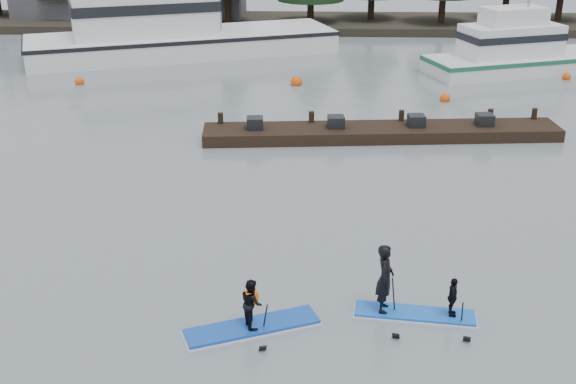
{
  "coord_description": "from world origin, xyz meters",
  "views": [
    {
      "loc": [
        0.76,
        -15.19,
        10.04
      ],
      "look_at": [
        0.0,
        6.0,
        1.1
      ],
      "focal_mm": 45.0,
      "sensor_mm": 36.0,
      "label": 1
    }
  ],
  "objects_px": {
    "paddleboard_solo": "(252,314)",
    "paddleboard_duo": "(404,290)",
    "fishing_boat_large": "(174,43)",
    "fishing_boat_medium": "(525,62)",
    "floating_dock": "(382,132)"
  },
  "relations": [
    {
      "from": "floating_dock",
      "to": "paddleboard_solo",
      "type": "xyz_separation_m",
      "value": [
        -4.42,
        -14.98,
        0.18
      ]
    },
    {
      "from": "paddleboard_solo",
      "to": "paddleboard_duo",
      "type": "xyz_separation_m",
      "value": [
        3.79,
        0.8,
        0.27
      ]
    },
    {
      "from": "fishing_boat_large",
      "to": "floating_dock",
      "type": "relative_size",
      "value": 1.31
    },
    {
      "from": "paddleboard_solo",
      "to": "paddleboard_duo",
      "type": "distance_m",
      "value": 3.88
    },
    {
      "from": "paddleboard_solo",
      "to": "fishing_boat_large",
      "type": "bearing_deg",
      "value": 81.52
    },
    {
      "from": "fishing_boat_medium",
      "to": "floating_dock",
      "type": "height_order",
      "value": "fishing_boat_medium"
    },
    {
      "from": "fishing_boat_large",
      "to": "paddleboard_duo",
      "type": "relative_size",
      "value": 6.53
    },
    {
      "from": "floating_dock",
      "to": "paddleboard_duo",
      "type": "xyz_separation_m",
      "value": [
        -0.63,
        -14.19,
        0.45
      ]
    },
    {
      "from": "fishing_boat_medium",
      "to": "floating_dock",
      "type": "xyz_separation_m",
      "value": [
        -9.53,
        -12.82,
        -0.28
      ]
    },
    {
      "from": "fishing_boat_large",
      "to": "floating_dock",
      "type": "bearing_deg",
      "value": -74.15
    },
    {
      "from": "paddleboard_solo",
      "to": "paddleboard_duo",
      "type": "bearing_deg",
      "value": -10.32
    },
    {
      "from": "floating_dock",
      "to": "paddleboard_solo",
      "type": "distance_m",
      "value": 15.62
    },
    {
      "from": "fishing_boat_medium",
      "to": "paddleboard_duo",
      "type": "height_order",
      "value": "fishing_boat_medium"
    },
    {
      "from": "fishing_boat_large",
      "to": "floating_dock",
      "type": "xyz_separation_m",
      "value": [
        12.08,
        -16.42,
        -0.58
      ]
    },
    {
      "from": "floating_dock",
      "to": "paddleboard_solo",
      "type": "relative_size",
      "value": 4.55
    }
  ]
}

